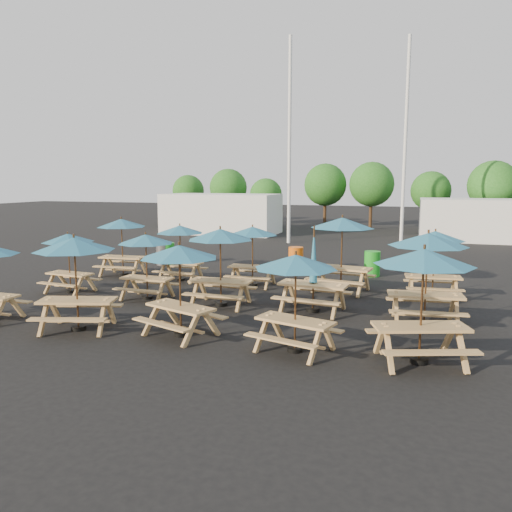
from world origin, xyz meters
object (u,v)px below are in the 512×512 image
(picnic_unit_2, at_px, (121,227))
(picnic_unit_8, at_px, (253,235))
(picnic_unit_1, at_px, (68,242))
(waste_bin_0, at_px, (163,254))
(picnic_unit_13, at_px, (428,246))
(picnic_unit_3, at_px, (74,250))
(picnic_unit_11, at_px, (342,228))
(waste_bin_1, at_px, (168,254))
(picnic_unit_12, at_px, (424,265))
(waste_bin_3, at_px, (372,264))
(picnic_unit_4, at_px, (146,243))
(picnic_unit_10, at_px, (313,277))
(waste_bin_2, at_px, (296,259))
(picnic_unit_9, at_px, (296,268))
(picnic_unit_6, at_px, (179,258))
(picnic_unit_7, at_px, (220,240))
(picnic_unit_14, at_px, (435,240))
(picnic_unit_5, at_px, (180,233))

(picnic_unit_2, xyz_separation_m, picnic_unit_8, (5.56, -0.29, -0.11))
(picnic_unit_1, distance_m, waste_bin_0, 6.13)
(picnic_unit_13, bearing_deg, picnic_unit_3, -164.94)
(picnic_unit_11, distance_m, waste_bin_1, 8.98)
(picnic_unit_12, xyz_separation_m, waste_bin_3, (-1.81, 9.45, -1.58))
(picnic_unit_4, bearing_deg, waste_bin_1, 113.01)
(picnic_unit_1, distance_m, waste_bin_3, 11.36)
(picnic_unit_10, bearing_deg, picnic_unit_11, 88.37)
(picnic_unit_2, bearing_deg, waste_bin_2, 22.21)
(picnic_unit_10, bearing_deg, picnic_unit_13, -0.09)
(picnic_unit_9, xyz_separation_m, waste_bin_1, (-8.19, 9.47, -1.39))
(picnic_unit_6, height_order, waste_bin_2, picnic_unit_6)
(picnic_unit_7, bearing_deg, picnic_unit_11, 42.60)
(picnic_unit_2, xyz_separation_m, waste_bin_1, (0.47, 2.86, -1.46))
(picnic_unit_2, relative_size, picnic_unit_13, 0.94)
(picnic_unit_6, distance_m, picnic_unit_14, 8.50)
(picnic_unit_8, bearing_deg, picnic_unit_14, -0.09)
(picnic_unit_10, distance_m, picnic_unit_14, 4.45)
(picnic_unit_4, xyz_separation_m, waste_bin_0, (-2.68, 5.99, -1.30))
(picnic_unit_4, height_order, picnic_unit_12, picnic_unit_12)
(picnic_unit_1, relative_size, picnic_unit_12, 0.79)
(picnic_unit_14, relative_size, waste_bin_0, 2.21)
(picnic_unit_1, distance_m, picnic_unit_11, 9.20)
(picnic_unit_2, distance_m, picnic_unit_9, 10.90)
(waste_bin_2, bearing_deg, picnic_unit_8, -102.15)
(waste_bin_0, bearing_deg, picnic_unit_8, -30.10)
(waste_bin_3, bearing_deg, picnic_unit_7, -122.04)
(picnic_unit_5, distance_m, waste_bin_2, 5.18)
(picnic_unit_6, distance_m, waste_bin_1, 10.72)
(picnic_unit_12, bearing_deg, picnic_unit_8, 113.61)
(picnic_unit_4, bearing_deg, picnic_unit_2, 133.31)
(picnic_unit_1, bearing_deg, waste_bin_3, 38.26)
(picnic_unit_2, xyz_separation_m, picnic_unit_4, (2.99, -3.23, -0.16))
(picnic_unit_3, bearing_deg, waste_bin_2, 54.95)
(picnic_unit_3, relative_size, picnic_unit_8, 1.15)
(picnic_unit_13, height_order, waste_bin_1, picnic_unit_13)
(picnic_unit_12, height_order, waste_bin_0, picnic_unit_12)
(picnic_unit_7, relative_size, waste_bin_1, 2.37)
(waste_bin_2, bearing_deg, picnic_unit_6, -93.41)
(picnic_unit_3, height_order, picnic_unit_10, picnic_unit_10)
(picnic_unit_4, height_order, picnic_unit_10, picnic_unit_10)
(picnic_unit_5, relative_size, waste_bin_1, 2.13)
(picnic_unit_6, bearing_deg, picnic_unit_5, 136.40)
(picnic_unit_8, height_order, picnic_unit_11, picnic_unit_11)
(picnic_unit_1, distance_m, picnic_unit_10, 8.35)
(picnic_unit_12, bearing_deg, picnic_unit_10, 112.00)
(picnic_unit_3, xyz_separation_m, waste_bin_3, (6.44, 9.69, -1.55))
(picnic_unit_12, xyz_separation_m, waste_bin_2, (-4.98, 9.71, -1.58))
(picnic_unit_7, bearing_deg, picnic_unit_3, -127.79)
(picnic_unit_3, relative_size, picnic_unit_5, 1.17)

